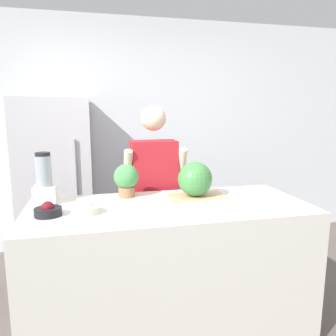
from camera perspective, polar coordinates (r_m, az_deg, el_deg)
name	(u,v)px	position (r m, az deg, el deg)	size (l,w,h in m)	color
wall_back	(135,134)	(3.87, -5.76, 5.88)	(8.00, 0.06, 2.60)	silver
counter_island	(169,269)	(2.43, 0.23, -17.19)	(1.91, 0.81, 0.94)	beige
refrigerator	(57,182)	(3.55, -18.85, -2.35)	(0.72, 0.68, 1.70)	#B7B7BC
person	(154,198)	(2.84, -2.45, -5.21)	(0.52, 0.26, 1.62)	#4C608C
cutting_board	(197,196)	(2.45, 5.00, -4.92)	(0.42, 0.23, 0.01)	tan
watermelon	(195,179)	(2.41, 4.73, -1.94)	(0.25, 0.25, 0.25)	#3D7F3D
bowl_cherries	(48,211)	(2.15, -20.18, -6.99)	(0.17, 0.17, 0.09)	black
bowl_cream	(86,209)	(2.13, -14.10, -6.92)	(0.17, 0.17, 0.09)	beige
blender	(44,182)	(2.42, -20.71, -2.37)	(0.15, 0.15, 0.36)	silver
potted_plant	(126,179)	(2.44, -7.28, -1.86)	(0.19, 0.19, 0.25)	#996647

